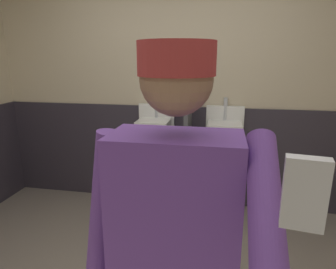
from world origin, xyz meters
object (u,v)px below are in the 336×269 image
urinal_left (154,139)px  urinal_middle (224,143)px  cell_phone (305,194)px  person (175,244)px

urinal_left → urinal_middle: 0.75m
urinal_left → urinal_middle: (0.75, 0.00, 0.00)m
urinal_middle → cell_phone: (0.09, -2.66, 0.69)m
urinal_middle → cell_phone: cell_phone is taller
urinal_middle → person: size_ratio=0.73×
person → cell_phone: (0.27, -0.50, 0.46)m
urinal_left → cell_phone: (0.84, -2.66, 0.69)m
urinal_left → person: person is taller
urinal_middle → cell_phone: 2.74m
urinal_left → person: bearing=-75.0°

